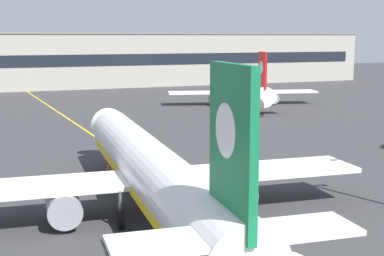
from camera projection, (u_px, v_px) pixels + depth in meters
taxiway_centreline at (139, 166)px, 55.52m from camera, size 6.32×179.91×0.01m
airliner_foreground at (152, 171)px, 39.29m from camera, size 32.29×41.52×11.65m
airliner_background at (244, 89)px, 104.66m from camera, size 28.45×36.16×10.30m
safety_cone_by_nose_gear at (108, 167)px, 54.04m from camera, size 0.44×0.44×0.55m
terminal_building at (80, 60)px, 139.53m from camera, size 158.73×12.40×13.69m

